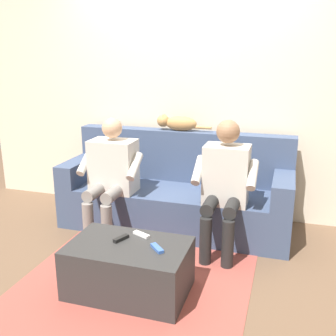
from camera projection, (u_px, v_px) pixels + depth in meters
name	position (u px, v px, depth m)	size (l,w,h in m)	color
ground_plane	(152.00, 259.00, 3.30)	(8.00, 8.00, 0.00)	brown
back_wall	(189.00, 82.00, 4.01)	(4.79, 0.06, 2.75)	beige
couch	(177.00, 194.00, 3.90)	(2.20, 0.76, 0.91)	#3D4C6B
coffee_table	(129.00, 268.00, 2.81)	(0.84, 0.53, 0.37)	#2D2D2D
person_left_seated	(225.00, 180.00, 3.33)	(0.53, 0.55, 1.13)	beige
person_right_seated	(111.00, 171.00, 3.64)	(0.57, 0.56, 1.10)	beige
cat_on_backrest	(177.00, 123.00, 3.95)	(0.56, 0.13, 0.16)	#B7844C
remote_white	(141.00, 234.00, 2.89)	(0.14, 0.04, 0.02)	white
remote_blue	(157.00, 248.00, 2.69)	(0.13, 0.04, 0.02)	#3860B7
remote_black	(121.00, 238.00, 2.82)	(0.13, 0.03, 0.03)	black
floor_rug	(138.00, 279.00, 3.01)	(1.69, 1.80, 0.01)	#9E473D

